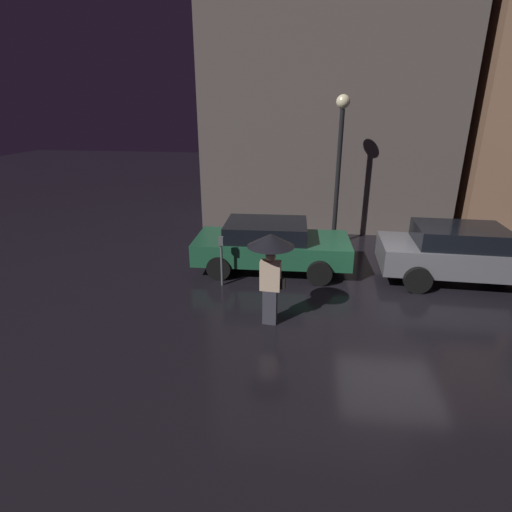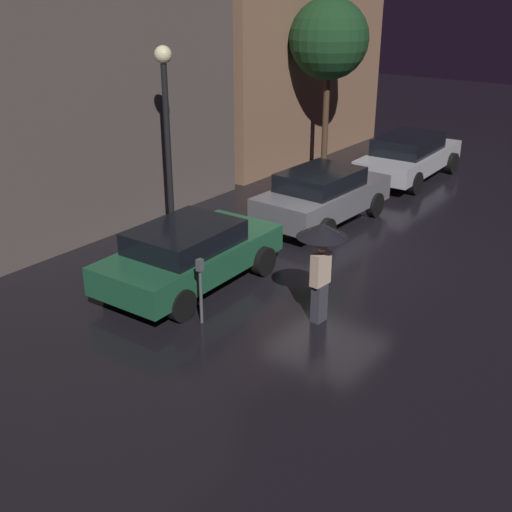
{
  "view_description": "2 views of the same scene",
  "coord_description": "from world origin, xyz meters",
  "px_view_note": "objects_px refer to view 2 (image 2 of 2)",
  "views": [
    {
      "loc": [
        -2.2,
        -8.7,
        4.21
      ],
      "look_at": [
        -3.37,
        -0.07,
        0.94
      ],
      "focal_mm": 28.0,
      "sensor_mm": 36.0,
      "label": 1
    },
    {
      "loc": [
        -11.99,
        -6.91,
        5.8
      ],
      "look_at": [
        -3.3,
        -0.3,
        1.15
      ],
      "focal_mm": 45.0,
      "sensor_mm": 36.0,
      "label": 2
    }
  ],
  "objects_px": {
    "parked_car_green": "(190,253)",
    "street_lamp_near": "(166,111)",
    "parked_car_silver": "(409,156)",
    "parking_meter": "(200,284)",
    "pedestrian_with_umbrella": "(322,246)",
    "parked_car_grey": "(322,195)"
  },
  "relations": [
    {
      "from": "parked_car_green",
      "to": "street_lamp_near",
      "type": "bearing_deg",
      "value": 49.31
    },
    {
      "from": "parked_car_silver",
      "to": "parked_car_green",
      "type": "bearing_deg",
      "value": 176.79
    },
    {
      "from": "parked_car_grey",
      "to": "street_lamp_near",
      "type": "distance_m",
      "value": 4.55
    },
    {
      "from": "parked_car_grey",
      "to": "parking_meter",
      "type": "relative_size",
      "value": 3.22
    },
    {
      "from": "parked_car_silver",
      "to": "street_lamp_near",
      "type": "distance_m",
      "value": 8.89
    },
    {
      "from": "pedestrian_with_umbrella",
      "to": "parked_car_green",
      "type": "bearing_deg",
      "value": -80.26
    },
    {
      "from": "parked_car_grey",
      "to": "parking_meter",
      "type": "height_order",
      "value": "parked_car_grey"
    },
    {
      "from": "parked_car_green",
      "to": "parking_meter",
      "type": "xyz_separation_m",
      "value": [
        -1.08,
        -1.27,
        0.08
      ]
    },
    {
      "from": "parked_car_grey",
      "to": "parked_car_silver",
      "type": "distance_m",
      "value": 5.18
    },
    {
      "from": "street_lamp_near",
      "to": "parking_meter",
      "type": "bearing_deg",
      "value": -129.19
    },
    {
      "from": "parked_car_grey",
      "to": "pedestrian_with_umbrella",
      "type": "bearing_deg",
      "value": -147.14
    },
    {
      "from": "parked_car_green",
      "to": "pedestrian_with_umbrella",
      "type": "height_order",
      "value": "pedestrian_with_umbrella"
    },
    {
      "from": "parked_car_silver",
      "to": "parking_meter",
      "type": "relative_size",
      "value": 3.67
    },
    {
      "from": "parked_car_grey",
      "to": "street_lamp_near",
      "type": "relative_size",
      "value": 0.9
    },
    {
      "from": "parked_car_green",
      "to": "parked_car_grey",
      "type": "distance_m",
      "value": 4.86
    },
    {
      "from": "parked_car_green",
      "to": "pedestrian_with_umbrella",
      "type": "bearing_deg",
      "value": -86.6
    },
    {
      "from": "parking_meter",
      "to": "street_lamp_near",
      "type": "xyz_separation_m",
      "value": [
        2.89,
        3.55,
        2.29
      ]
    },
    {
      "from": "parked_car_grey",
      "to": "parking_meter",
      "type": "bearing_deg",
      "value": -168.05
    },
    {
      "from": "parked_car_silver",
      "to": "pedestrian_with_umbrella",
      "type": "xyz_separation_m",
      "value": [
        -9.74,
        -2.76,
        0.74
      ]
    },
    {
      "from": "parked_car_silver",
      "to": "street_lamp_near",
      "type": "xyz_separation_m",
      "value": [
        -8.22,
        2.47,
        2.32
      ]
    },
    {
      "from": "parked_car_green",
      "to": "street_lamp_near",
      "type": "height_order",
      "value": "street_lamp_near"
    },
    {
      "from": "pedestrian_with_umbrella",
      "to": "parking_meter",
      "type": "height_order",
      "value": "pedestrian_with_umbrella"
    }
  ]
}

